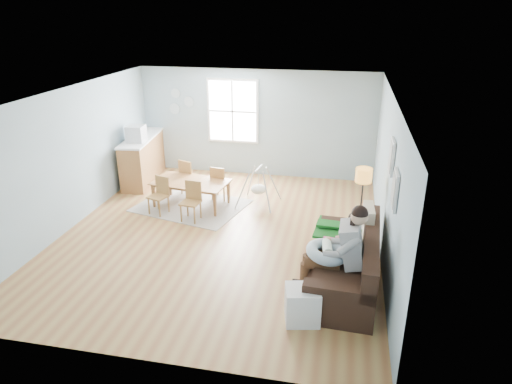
% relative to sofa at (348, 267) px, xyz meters
% --- Properties ---
extents(room, '(8.40, 9.40, 3.90)m').
position_rel_sofa_xyz_m(room, '(-2.43, 1.30, 2.09)').
color(room, brown).
extents(window, '(1.32, 0.08, 1.62)m').
position_rel_sofa_xyz_m(window, '(-3.03, 4.76, 1.32)').
color(window, silver).
rests_on(window, room).
extents(pictures, '(0.05, 1.34, 0.74)m').
position_rel_sofa_xyz_m(pictures, '(0.53, 0.25, 1.52)').
color(pictures, silver).
rests_on(pictures, room).
extents(wall_plates, '(0.67, 0.02, 0.66)m').
position_rel_sofa_xyz_m(wall_plates, '(-4.44, 4.77, 1.50)').
color(wall_plates, '#8EA3AA').
rests_on(wall_plates, room).
extents(sofa, '(1.10, 2.34, 0.93)m').
position_rel_sofa_xyz_m(sofa, '(0.00, 0.00, 0.00)').
color(sofa, black).
rests_on(sofa, room).
extents(green_throw, '(1.11, 0.94, 0.04)m').
position_rel_sofa_xyz_m(green_throw, '(-0.05, 0.77, 0.26)').
color(green_throw, '#155F16').
rests_on(green_throw, sofa).
extents(beige_pillow, '(0.18, 0.56, 0.56)m').
position_rel_sofa_xyz_m(beige_pillow, '(0.27, 0.59, 0.52)').
color(beige_pillow, tan).
rests_on(beige_pillow, sofa).
extents(father, '(1.09, 0.51, 1.52)m').
position_rel_sofa_xyz_m(father, '(-0.16, -0.32, 0.48)').
color(father, gray).
rests_on(father, sofa).
extents(nursing_pillow, '(0.74, 0.73, 0.26)m').
position_rel_sofa_xyz_m(nursing_pillow, '(-0.33, -0.31, 0.40)').
color(nursing_pillow, '#A4BCCD').
rests_on(nursing_pillow, father).
extents(infant, '(0.18, 0.41, 0.15)m').
position_rel_sofa_xyz_m(infant, '(-0.34, -0.27, 0.48)').
color(infant, white).
rests_on(infant, nursing_pillow).
extents(toddler, '(0.62, 0.36, 0.94)m').
position_rel_sofa_xyz_m(toddler, '(-0.07, 0.22, 0.46)').
color(toddler, silver).
rests_on(toddler, sofa).
extents(floor_lamp, '(0.29, 0.29, 1.45)m').
position_rel_sofa_xyz_m(floor_lamp, '(0.18, 1.52, 0.87)').
color(floor_lamp, black).
rests_on(floor_lamp, room).
extents(storage_cube, '(0.55, 0.51, 0.52)m').
position_rel_sofa_xyz_m(storage_cube, '(-0.61, -1.03, -0.07)').
color(storage_cube, silver).
rests_on(storage_cube, room).
extents(rug, '(2.59, 2.19, 0.01)m').
position_rel_sofa_xyz_m(rug, '(-3.43, 2.46, -0.32)').
color(rug, '#9A948D').
rests_on(rug, room).
extents(dining_table, '(1.73, 1.11, 0.57)m').
position_rel_sofa_xyz_m(dining_table, '(-3.43, 2.46, -0.04)').
color(dining_table, brown).
rests_on(dining_table, rug).
extents(chair_sw, '(0.45, 0.45, 0.80)m').
position_rel_sofa_xyz_m(chair_sw, '(-3.95, 2.01, 0.11)').
color(chair_sw, olive).
rests_on(chair_sw, rug).
extents(chair_se, '(0.41, 0.41, 0.82)m').
position_rel_sofa_xyz_m(chair_se, '(-3.18, 1.83, 0.13)').
color(chair_se, olive).
rests_on(chair_se, rug).
extents(chair_nw, '(0.49, 0.49, 0.85)m').
position_rel_sofa_xyz_m(chair_nw, '(-3.70, 3.10, 0.15)').
color(chair_nw, olive).
rests_on(chair_nw, rug).
extents(chair_ne, '(0.42, 0.42, 0.81)m').
position_rel_sofa_xyz_m(chair_ne, '(-2.90, 2.91, 0.12)').
color(chair_ne, olive).
rests_on(chair_ne, rug).
extents(counter, '(0.82, 2.06, 1.12)m').
position_rel_sofa_xyz_m(counter, '(-5.13, 3.80, 0.24)').
color(counter, brown).
rests_on(counter, room).
extents(monitor, '(0.42, 0.40, 0.38)m').
position_rel_sofa_xyz_m(monitor, '(-5.07, 3.42, 0.99)').
color(monitor, '#BAB9BE').
rests_on(monitor, counter).
extents(baby_swing, '(0.93, 0.95, 0.85)m').
position_rel_sofa_xyz_m(baby_swing, '(-1.99, 2.84, 0.05)').
color(baby_swing, '#BAB9BE').
rests_on(baby_swing, room).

